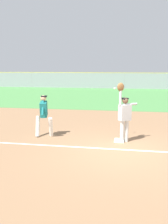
% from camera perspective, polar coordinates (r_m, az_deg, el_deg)
% --- Properties ---
extents(ground_plane, '(76.58, 76.58, 0.00)m').
position_cam_1_polar(ground_plane, '(8.77, 8.37, -8.82)').
color(ground_plane, '#936D4C').
extents(outfield_grass, '(49.92, 16.52, 0.01)m').
position_cam_1_polar(outfield_grass, '(24.55, 9.10, 3.60)').
color(outfield_grass, '#4C8C47').
rests_on(outfield_grass, ground_plane).
extents(chalk_foul_line, '(12.00, 0.26, 0.01)m').
position_cam_1_polar(chalk_foul_line, '(9.89, -16.11, -6.86)').
color(chalk_foul_line, white).
rests_on(chalk_foul_line, ground_plane).
extents(first_base, '(0.39, 0.39, 0.08)m').
position_cam_1_polar(first_base, '(9.82, 8.05, -6.44)').
color(first_base, white).
rests_on(first_base, ground_plane).
extents(fielder, '(0.79, 0.61, 2.28)m').
position_cam_1_polar(fielder, '(9.52, 9.19, -0.32)').
color(fielder, silver).
rests_on(fielder, ground_plane).
extents(runner, '(0.81, 0.84, 1.72)m').
position_cam_1_polar(runner, '(10.29, -9.15, -0.22)').
color(runner, white).
rests_on(runner, ground_plane).
extents(baseball, '(0.07, 0.07, 0.07)m').
position_cam_1_polar(baseball, '(9.78, 6.99, 5.36)').
color(baseball, white).
extents(outfield_fence, '(50.00, 0.08, 2.04)m').
position_cam_1_polar(outfield_fence, '(32.69, 9.25, 7.06)').
color(outfield_fence, '#93999E').
rests_on(outfield_fence, ground_plane).
extents(parked_car_black, '(4.58, 2.49, 1.25)m').
position_cam_1_polar(parked_car_black, '(37.08, 0.27, 7.05)').
color(parked_car_black, black).
rests_on(parked_car_black, ground_plane).
extents(parked_car_red, '(4.43, 2.18, 1.25)m').
position_cam_1_polar(parked_car_red, '(36.78, 7.98, 6.92)').
color(parked_car_red, '#B21E1E').
rests_on(parked_car_red, ground_plane).
extents(parked_car_green, '(4.54, 2.39, 1.25)m').
position_cam_1_polar(parked_car_green, '(37.26, 15.75, 6.68)').
color(parked_car_green, '#1E6B33').
rests_on(parked_car_green, ground_plane).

